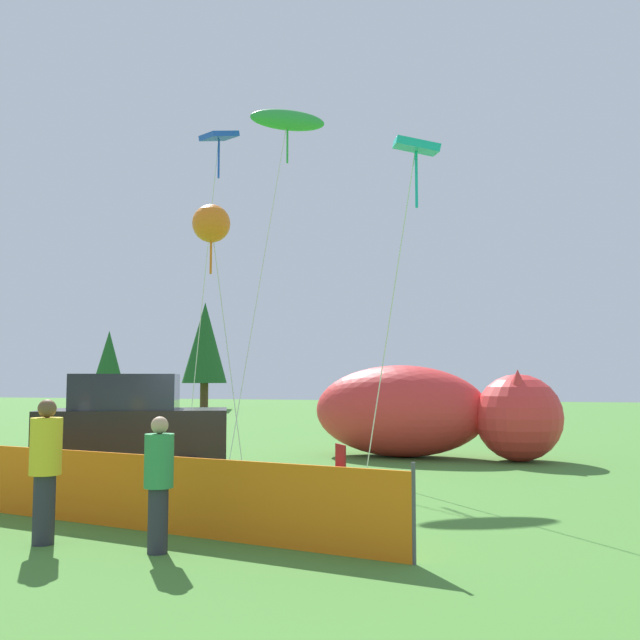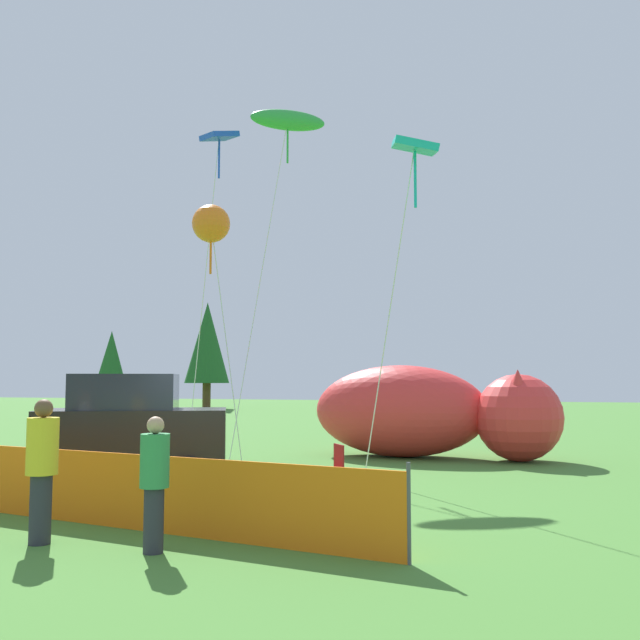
{
  "view_description": "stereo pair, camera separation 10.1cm",
  "coord_description": "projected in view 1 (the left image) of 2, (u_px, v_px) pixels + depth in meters",
  "views": [
    {
      "loc": [
        5.84,
        -12.89,
        2.12
      ],
      "look_at": [
        0.51,
        5.82,
        3.76
      ],
      "focal_mm": 40.0,
      "sensor_mm": 36.0,
      "label": 1
    },
    {
      "loc": [
        5.94,
        -12.86,
        2.12
      ],
      "look_at": [
        0.51,
        5.82,
        3.76
      ],
      "focal_mm": 40.0,
      "sensor_mm": 36.0,
      "label": 2
    }
  ],
  "objects": [
    {
      "name": "spectator_in_green_shirt",
      "position": [
        45.0,
        465.0,
        9.27
      ],
      "size": [
        0.41,
        0.41,
        1.86
      ],
      "color": "#2D2D38",
      "rests_on": "ground"
    },
    {
      "name": "inflatable_cat",
      "position": [
        428.0,
        415.0,
        19.46
      ],
      "size": [
        6.84,
        2.92,
        2.52
      ],
      "rotation": [
        0.0,
        0.0,
        -0.08
      ],
      "color": "red",
      "rests_on": "ground"
    },
    {
      "name": "kite_orange_flower",
      "position": [
        211.0,
        224.0,
        18.19
      ],
      "size": [
        1.24,
        0.97,
        6.59
      ],
      "color": "silver",
      "rests_on": "ground"
    },
    {
      "name": "horizon_tree_east",
      "position": [
        109.0,
        362.0,
        48.49
      ],
      "size": [
        2.29,
        2.29,
        5.47
      ],
      "color": "brown",
      "rests_on": "ground"
    },
    {
      "name": "parked_car",
      "position": [
        133.0,
        429.0,
        15.08
      ],
      "size": [
        4.25,
        3.19,
        2.24
      ],
      "rotation": [
        0.0,
        0.0,
        0.41
      ],
      "color": "black",
      "rests_on": "ground"
    },
    {
      "name": "folding_chair",
      "position": [
        334.0,
        465.0,
        13.2
      ],
      "size": [
        0.71,
        0.71,
        0.92
      ],
      "rotation": [
        0.0,
        0.0,
        -2.52
      ],
      "color": "maroon",
      "rests_on": "ground"
    },
    {
      "name": "ground_plane",
      "position": [
        212.0,
        490.0,
        13.77
      ],
      "size": [
        120.0,
        120.0,
        0.0
      ],
      "primitive_type": "plane",
      "color": "#477F33"
    },
    {
      "name": "safety_fence",
      "position": [
        113.0,
        489.0,
        10.35
      ],
      "size": [
        9.11,
        1.9,
        1.16
      ],
      "rotation": [
        0.0,
        0.0,
        -0.2
      ],
      "color": "orange",
      "rests_on": "ground"
    },
    {
      "name": "spectator_in_black_shirt",
      "position": [
        159.0,
        478.0,
        8.79
      ],
      "size": [
        0.36,
        0.36,
        1.66
      ],
      "color": "#2D2D38",
      "rests_on": "ground"
    },
    {
      "name": "horizon_tree_west",
      "position": [
        205.0,
        343.0,
        53.06
      ],
      "size": [
        3.32,
        3.32,
        7.92
      ],
      "color": "brown",
      "rests_on": "ground"
    },
    {
      "name": "kite_green_fish",
      "position": [
        287.0,
        121.0,
        21.11
      ],
      "size": [
        2.31,
        2.51,
        10.22
      ],
      "color": "silver",
      "rests_on": "ground"
    },
    {
      "name": "kite_blue_box",
      "position": [
        218.0,
        143.0,
        21.5
      ],
      "size": [
        1.67,
        1.26,
        9.69
      ],
      "color": "silver",
      "rests_on": "ground"
    },
    {
      "name": "kite_teal_diamond",
      "position": [
        415.0,
        152.0,
        14.78
      ],
      "size": [
        1.84,
        1.29,
        7.21
      ],
      "color": "silver",
      "rests_on": "ground"
    }
  ]
}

